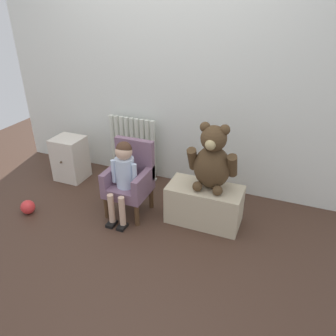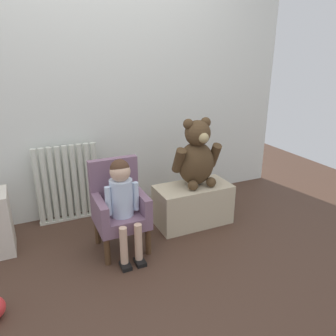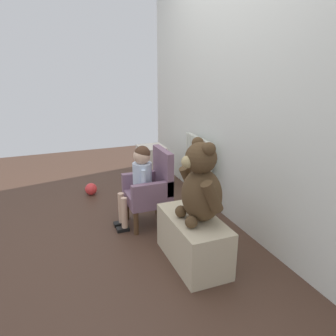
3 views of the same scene
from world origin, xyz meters
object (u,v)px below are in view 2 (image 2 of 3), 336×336
large_teddy_bear (197,156)px  child_armchair (119,206)px  radiator (68,184)px  low_bench (193,204)px  child_figure (122,194)px

large_teddy_bear → child_armchair: bearing=-171.0°
radiator → child_armchair: size_ratio=1.01×
low_bench → large_teddy_bear: large_teddy_bear is taller
radiator → large_teddy_bear: bearing=-25.6°
child_armchair → large_teddy_bear: 0.79m
child_armchair → large_teddy_bear: large_teddy_bear is taller
radiator → low_bench: 1.13m
radiator → large_teddy_bear: 1.17m
child_figure → radiator: bearing=112.0°
radiator → child_armchair: bearing=-64.5°
radiator → child_figure: child_figure is taller
child_figure → child_armchair: bearing=90.0°
radiator → low_bench: (0.99, -0.52, -0.17)m
radiator → large_teddy_bear: size_ratio=1.20×
large_teddy_bear → low_bench: bearing=-143.5°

